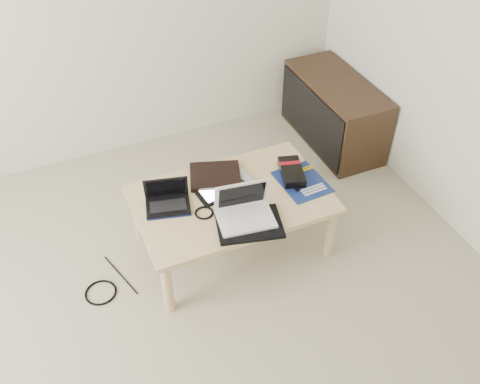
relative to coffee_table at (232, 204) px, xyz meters
name	(u,v)px	position (x,y,z in m)	size (l,w,h in m)	color
ground	(169,383)	(-0.64, -0.72, -0.35)	(4.00, 4.00, 0.00)	#BAB197
room_shell	(117,82)	(-0.64, -0.72, 1.32)	(4.20, 4.20, 2.70)	silver
coffee_table	(232,204)	(0.00, 0.00, 0.00)	(1.10, 0.70, 0.40)	tan
media_cabinet	(333,112)	(1.13, 0.73, -0.10)	(0.41, 0.90, 0.50)	#382517
book	(215,176)	(-0.02, 0.20, 0.06)	(0.36, 0.33, 0.03)	black
netbook	(167,200)	(-0.35, 0.08, 0.09)	(0.28, 0.23, 0.18)	black
tablet	(218,190)	(-0.05, 0.08, 0.06)	(0.28, 0.22, 0.01)	black
remote	(245,178)	(0.13, 0.12, 0.06)	(0.11, 0.25, 0.02)	#B3B3B7
neoprene_sleeve	(249,224)	(0.00, -0.25, 0.06)	(0.35, 0.25, 0.02)	black
white_laptop	(244,211)	(-0.01, -0.19, 0.11)	(0.33, 0.25, 0.21)	white
motherboard	(302,182)	(0.43, -0.04, 0.05)	(0.27, 0.33, 0.01)	navy
gpu_box	(292,172)	(0.40, 0.04, 0.08)	(0.19, 0.28, 0.06)	black
cable_coil	(204,213)	(-0.19, -0.06, 0.05)	(0.11, 0.11, 0.01)	black
floor_cable_coil	(101,293)	(-0.83, -0.04, -0.35)	(0.18, 0.18, 0.01)	black
floor_cable_trail	(121,275)	(-0.69, 0.04, -0.35)	(0.01, 0.01, 0.37)	black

